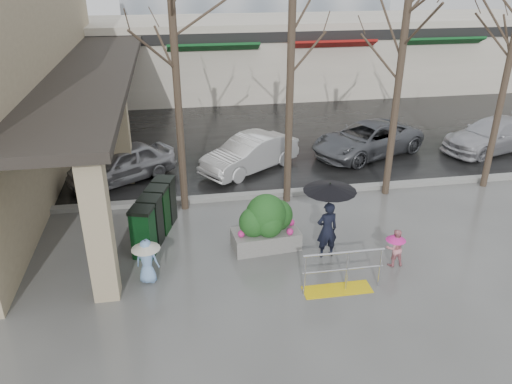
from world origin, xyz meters
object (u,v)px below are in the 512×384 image
object	(u,v)px
child_blue	(147,257)
tree_midwest	(292,28)
handrail	(341,276)
news_boxes	(155,215)
tree_mideast	(404,39)
car_d	(492,135)
car_b	(250,153)
tree_west	(174,37)
car_c	(367,139)
child_pink	(395,246)
car_a	(122,164)
planter	(266,223)
woman	(329,209)

from	to	relation	value
child_blue	tree_midwest	bearing A→B (deg)	-123.15
handrail	news_boxes	distance (m)	5.27
tree_mideast	news_boxes	size ratio (longest dim) A/B	2.62
handrail	car_d	distance (m)	11.89
news_boxes	car_b	bearing A→B (deg)	69.87
tree_mideast	news_boxes	world-z (taller)	tree_mideast
handrail	car_b	xyz separation A→B (m)	(-0.91, 7.50, 0.25)
tree_west	news_boxes	size ratio (longest dim) A/B	2.74
tree_west	news_boxes	distance (m)	4.78
car_d	car_c	bearing A→B (deg)	-111.07
handrail	child_blue	xyz separation A→B (m)	(-4.36, 1.09, 0.30)
child_blue	car_c	size ratio (longest dim) A/B	0.25
child_pink	car_a	world-z (taller)	car_a
tree_mideast	child_pink	world-z (taller)	tree_mideast
planter	car_d	size ratio (longest dim) A/B	0.42
tree_west	car_b	bearing A→B (deg)	47.83
tree_west	tree_midwest	xyz separation A→B (m)	(3.20, 0.00, 0.15)
tree_west	child_pink	distance (m)	7.85
handrail	child_pink	bearing A→B (deg)	25.35
tree_west	tree_mideast	size ratio (longest dim) A/B	1.05
car_b	car_d	bearing A→B (deg)	58.05
child_pink	tree_west	bearing A→B (deg)	-39.69
tree_midwest	woman	bearing A→B (deg)	-85.50
handrail	tree_mideast	bearing A→B (deg)	56.81
tree_west	tree_mideast	world-z (taller)	tree_west
tree_midwest	tree_mideast	bearing A→B (deg)	-0.00
woman	car_d	xyz separation A→B (m)	(8.77, 6.44, -0.72)
car_b	child_pink	bearing A→B (deg)	-13.56
handrail	tree_midwest	xyz separation A→B (m)	(-0.16, 4.80, 4.86)
tree_midwest	child_blue	distance (m)	7.22
tree_mideast	car_c	distance (m)	5.51
news_boxes	woman	bearing A→B (deg)	-4.42
car_a	tree_west	bearing A→B (deg)	6.94
child_blue	car_a	bearing A→B (deg)	-65.35
car_c	woman	bearing A→B (deg)	-51.78
child_blue	car_a	distance (m)	6.26
tree_midwest	news_boxes	world-z (taller)	tree_midwest
child_pink	car_b	distance (m)	7.19
woman	car_b	xyz separation A→B (m)	(-1.01, 6.03, -0.72)
handrail	tree_mideast	world-z (taller)	tree_mideast
child_pink	car_b	bearing A→B (deg)	-70.09
tree_west	car_a	distance (m)	5.48
handrail	tree_west	size ratio (longest dim) A/B	0.28
tree_midwest	news_boxes	bearing A→B (deg)	-157.91
woman	car_d	world-z (taller)	woman
tree_west	car_b	xyz separation A→B (m)	(2.45, 2.70, -4.45)
child_blue	news_boxes	xyz separation A→B (m)	(0.16, 2.07, 0.00)
handrail	car_a	distance (m)	9.04
child_blue	car_b	world-z (taller)	car_b
car_d	tree_midwest	bearing A→B (deg)	-87.99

